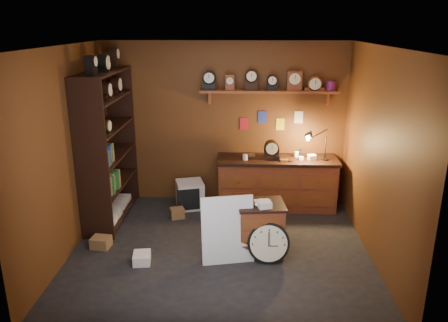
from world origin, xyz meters
The scene contains 11 objects.
floor centered at (0.00, 0.00, 0.00)m, with size 4.00×4.00×0.00m, color black.
room_shell centered at (0.04, 0.11, 1.72)m, with size 4.02×3.62×2.71m.
shelving_unit centered at (-1.79, 0.98, 1.25)m, with size 0.47×1.60×2.58m.
workbench centered at (0.87, 1.47, 0.47)m, with size 1.97×0.66×1.36m.
low_cabinet centered at (0.54, -0.05, 0.38)m, with size 0.66×0.58×0.79m.
big_round_clock centered at (0.63, -0.32, 0.27)m, with size 0.54×0.17×0.55m.
white_panel centered at (0.11, -0.31, 0.00)m, with size 0.67×0.03×0.90m, color silver.
mini_fridge centered at (-0.57, 1.39, 0.22)m, with size 0.53×0.55×0.45m.
floor_box_a centered at (-1.65, -0.03, 0.08)m, with size 0.25×0.21×0.15m, color olive.
floor_box_b centered at (-1.00, -0.41, 0.07)m, with size 0.22×0.26×0.13m, color white.
floor_box_c centered at (-0.73, 0.97, 0.08)m, with size 0.21×0.18×0.16m, color olive.
Camera 1 is at (0.25, -5.35, 2.97)m, focal length 35.00 mm.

